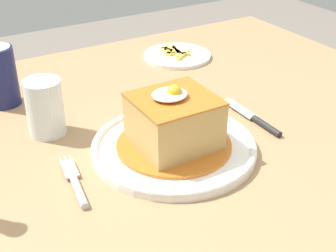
# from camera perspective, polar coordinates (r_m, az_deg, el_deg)

# --- Properties ---
(dining_table) EXTENTS (1.20, 1.02, 0.76)m
(dining_table) POSITION_cam_1_polar(r_m,az_deg,el_deg) (0.92, 0.52, -6.61)
(dining_table) COLOR #A87F56
(dining_table) RESTS_ON ground_plane
(main_plate) EXTENTS (0.29, 0.29, 0.02)m
(main_plate) POSITION_cam_1_polar(r_m,az_deg,el_deg) (0.81, 0.72, -2.50)
(main_plate) COLOR white
(main_plate) RESTS_ON dining_table
(sandwich_meal) EXTENTS (0.20, 0.20, 0.12)m
(sandwich_meal) POSITION_cam_1_polar(r_m,az_deg,el_deg) (0.79, 0.73, 0.30)
(sandwich_meal) COLOR #C66B23
(sandwich_meal) RESTS_ON main_plate
(fork) EXTENTS (0.03, 0.14, 0.01)m
(fork) POSITION_cam_1_polar(r_m,az_deg,el_deg) (0.74, -11.15, -6.95)
(fork) COLOR silver
(fork) RESTS_ON dining_table
(knife) EXTENTS (0.02, 0.17, 0.01)m
(knife) POSITION_cam_1_polar(r_m,az_deg,el_deg) (0.91, 10.92, 0.63)
(knife) COLOR #262628
(knife) RESTS_ON dining_table
(soda_can) EXTENTS (0.07, 0.07, 0.12)m
(soda_can) POSITION_cam_1_polar(r_m,az_deg,el_deg) (1.01, -19.73, 5.73)
(soda_can) COLOR #191E51
(soda_can) RESTS_ON dining_table
(drinking_glass) EXTENTS (0.07, 0.07, 0.10)m
(drinking_glass) POSITION_cam_1_polar(r_m,az_deg,el_deg) (0.88, -14.69, 1.77)
(drinking_glass) COLOR gold
(drinking_glass) RESTS_ON dining_table
(side_plate_fries) EXTENTS (0.17, 0.17, 0.02)m
(side_plate_fries) POSITION_cam_1_polar(r_m,az_deg,el_deg) (1.21, 1.09, 8.61)
(side_plate_fries) COLOR white
(side_plate_fries) RESTS_ON dining_table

